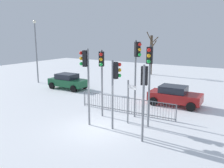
# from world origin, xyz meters

# --- Properties ---
(ground_plane) EXTENTS (60.00, 60.00, 0.00)m
(ground_plane) POSITION_xyz_m (0.00, 0.00, 0.00)
(ground_plane) COLOR white
(traffic_light_foreground_left) EXTENTS (0.44, 0.50, 3.86)m
(traffic_light_foreground_left) POSITION_xyz_m (0.81, 0.58, 2.83)
(traffic_light_foreground_left) COLOR slate
(traffic_light_foreground_left) RESTS_ON ground
(traffic_light_rear_right) EXTENTS (0.37, 0.55, 3.83)m
(traffic_light_rear_right) POSITION_xyz_m (2.77, 0.02, 2.80)
(traffic_light_rear_right) COLOR slate
(traffic_light_rear_right) RESTS_ON ground
(traffic_light_rear_left) EXTENTS (0.51, 0.42, 4.87)m
(traffic_light_rear_left) POSITION_xyz_m (0.99, 2.84, 3.56)
(traffic_light_rear_left) COLOR slate
(traffic_light_rear_left) RESTS_ON ground
(traffic_light_mid_left) EXTENTS (0.41, 0.52, 4.27)m
(traffic_light_mid_left) POSITION_xyz_m (-0.90, 1.79, 3.13)
(traffic_light_mid_left) COLOR slate
(traffic_light_mid_left) RESTS_ON ground
(traffic_light_mid_right) EXTENTS (0.36, 0.56, 4.65)m
(traffic_light_mid_right) POSITION_xyz_m (2.32, 1.66, 3.41)
(traffic_light_mid_right) COLOR slate
(traffic_light_mid_right) RESTS_ON ground
(traffic_light_foreground_right) EXTENTS (0.55, 0.37, 4.44)m
(traffic_light_foreground_right) POSITION_xyz_m (-0.88, 0.21, 3.25)
(traffic_light_foreground_right) COLOR slate
(traffic_light_foreground_right) RESTS_ON ground
(direction_sign_post) EXTENTS (0.74, 0.35, 2.62)m
(direction_sign_post) POSITION_xyz_m (1.11, 1.64, 1.48)
(direction_sign_post) COLOR slate
(direction_sign_post) RESTS_ON ground
(pedestrian_guard_railing) EXTENTS (6.88, 0.37, 1.07)m
(pedestrian_guard_railing) POSITION_xyz_m (-0.00, 3.31, 0.55)
(pedestrian_guard_railing) COLOR slate
(pedestrian_guard_railing) RESTS_ON ground
(car_red_near) EXTENTS (3.86, 2.04, 1.47)m
(car_red_near) POSITION_xyz_m (2.26, 6.73, 0.77)
(car_red_near) COLOR maroon
(car_red_near) RESTS_ON ground
(car_green_far) EXTENTS (3.83, 1.99, 1.47)m
(car_green_far) POSITION_xyz_m (-8.25, 6.70, 0.77)
(car_green_far) COLOR #195933
(car_green_far) RESTS_ON ground
(street_lamp) EXTENTS (0.36, 0.36, 6.69)m
(street_lamp) POSITION_xyz_m (-13.15, 7.26, 4.10)
(street_lamp) COLOR slate
(street_lamp) RESTS_ON ground
(bare_tree_left) EXTENTS (1.36, 1.38, 5.56)m
(bare_tree_left) POSITION_xyz_m (-4.77, 18.88, 2.73)
(bare_tree_left) COLOR #473828
(bare_tree_left) RESTS_ON ground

